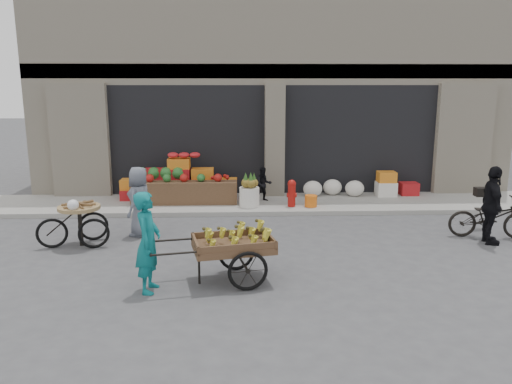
{
  "coord_description": "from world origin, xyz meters",
  "views": [
    {
      "loc": [
        -1.04,
        -9.07,
        3.26
      ],
      "look_at": [
        -0.68,
        0.85,
        1.1
      ],
      "focal_mm": 35.0,
      "sensor_mm": 36.0,
      "label": 1
    }
  ],
  "objects_px": {
    "pineapple_bin": "(249,197)",
    "orange_bucket": "(311,201)",
    "tricycle_cart": "(79,219)",
    "cyclist": "(492,205)",
    "bicycle": "(490,217)",
    "fire_hydrant": "(292,192)",
    "banana_cart": "(230,242)",
    "seated_person": "(264,184)",
    "vendor_grey": "(139,201)",
    "vendor_woman": "(148,242)"
  },
  "relations": [
    {
      "from": "fire_hydrant",
      "to": "vendor_grey",
      "type": "xyz_separation_m",
      "value": [
        -3.54,
        -2.01,
        0.26
      ]
    },
    {
      "from": "banana_cart",
      "to": "tricycle_cart",
      "type": "height_order",
      "value": "tricycle_cart"
    },
    {
      "from": "fire_hydrant",
      "to": "tricycle_cart",
      "type": "bearing_deg",
      "value": -149.88
    },
    {
      "from": "bicycle",
      "to": "cyclist",
      "type": "distance_m",
      "value": 0.58
    },
    {
      "from": "orange_bucket",
      "to": "bicycle",
      "type": "relative_size",
      "value": 0.19
    },
    {
      "from": "pineapple_bin",
      "to": "orange_bucket",
      "type": "xyz_separation_m",
      "value": [
        1.6,
        -0.1,
        -0.1
      ]
    },
    {
      "from": "fire_hydrant",
      "to": "vendor_woman",
      "type": "bearing_deg",
      "value": -119.16
    },
    {
      "from": "pineapple_bin",
      "to": "seated_person",
      "type": "xyz_separation_m",
      "value": [
        0.4,
        0.6,
        0.21
      ]
    },
    {
      "from": "bicycle",
      "to": "pineapple_bin",
      "type": "bearing_deg",
      "value": 73.47
    },
    {
      "from": "tricycle_cart",
      "to": "vendor_grey",
      "type": "distance_m",
      "value": 1.3
    },
    {
      "from": "vendor_woman",
      "to": "bicycle",
      "type": "relative_size",
      "value": 0.95
    },
    {
      "from": "banana_cart",
      "to": "orange_bucket",
      "type": "bearing_deg",
      "value": 55.02
    },
    {
      "from": "orange_bucket",
      "to": "seated_person",
      "type": "bearing_deg",
      "value": 149.74
    },
    {
      "from": "fire_hydrant",
      "to": "banana_cart",
      "type": "bearing_deg",
      "value": -108.04
    },
    {
      "from": "banana_cart",
      "to": "seated_person",
      "type": "bearing_deg",
      "value": 69.8
    },
    {
      "from": "pineapple_bin",
      "to": "tricycle_cart",
      "type": "relative_size",
      "value": 0.36
    },
    {
      "from": "banana_cart",
      "to": "tricycle_cart",
      "type": "relative_size",
      "value": 1.62
    },
    {
      "from": "fire_hydrant",
      "to": "vendor_woman",
      "type": "height_order",
      "value": "vendor_woman"
    },
    {
      "from": "seated_person",
      "to": "banana_cart",
      "type": "distance_m",
      "value": 5.41
    },
    {
      "from": "pineapple_bin",
      "to": "vendor_grey",
      "type": "height_order",
      "value": "vendor_grey"
    },
    {
      "from": "pineapple_bin",
      "to": "bicycle",
      "type": "relative_size",
      "value": 0.3
    },
    {
      "from": "orange_bucket",
      "to": "cyclist",
      "type": "xyz_separation_m",
      "value": [
        3.32,
        -2.82,
        0.54
      ]
    },
    {
      "from": "orange_bucket",
      "to": "pineapple_bin",
      "type": "bearing_deg",
      "value": 176.42
    },
    {
      "from": "seated_person",
      "to": "vendor_grey",
      "type": "bearing_deg",
      "value": -146.8
    },
    {
      "from": "pineapple_bin",
      "to": "tricycle_cart",
      "type": "height_order",
      "value": "tricycle_cart"
    },
    {
      "from": "cyclist",
      "to": "seated_person",
      "type": "bearing_deg",
      "value": 61.76
    },
    {
      "from": "seated_person",
      "to": "vendor_grey",
      "type": "distance_m",
      "value": 3.9
    },
    {
      "from": "fire_hydrant",
      "to": "bicycle",
      "type": "height_order",
      "value": "bicycle"
    },
    {
      "from": "vendor_grey",
      "to": "bicycle",
      "type": "distance_m",
      "value": 7.58
    },
    {
      "from": "orange_bucket",
      "to": "bicycle",
      "type": "height_order",
      "value": "bicycle"
    },
    {
      "from": "seated_person",
      "to": "pineapple_bin",
      "type": "bearing_deg",
      "value": -133.69
    },
    {
      "from": "vendor_grey",
      "to": "orange_bucket",
      "type": "bearing_deg",
      "value": 131.77
    },
    {
      "from": "orange_bucket",
      "to": "banana_cart",
      "type": "relative_size",
      "value": 0.14
    },
    {
      "from": "pineapple_bin",
      "to": "vendor_grey",
      "type": "relative_size",
      "value": 0.34
    },
    {
      "from": "seated_person",
      "to": "cyclist",
      "type": "bearing_deg",
      "value": -47.9
    },
    {
      "from": "pineapple_bin",
      "to": "vendor_woman",
      "type": "bearing_deg",
      "value": -108.63
    },
    {
      "from": "banana_cart",
      "to": "vendor_grey",
      "type": "distance_m",
      "value": 3.35
    },
    {
      "from": "orange_bucket",
      "to": "cyclist",
      "type": "distance_m",
      "value": 4.39
    },
    {
      "from": "orange_bucket",
      "to": "bicycle",
      "type": "xyz_separation_m",
      "value": [
        3.52,
        -2.42,
        0.18
      ]
    },
    {
      "from": "pineapple_bin",
      "to": "fire_hydrant",
      "type": "distance_m",
      "value": 1.11
    },
    {
      "from": "orange_bucket",
      "to": "cyclist",
      "type": "height_order",
      "value": "cyclist"
    },
    {
      "from": "pineapple_bin",
      "to": "bicycle",
      "type": "distance_m",
      "value": 5.71
    },
    {
      "from": "fire_hydrant",
      "to": "banana_cart",
      "type": "xyz_separation_m",
      "value": [
        -1.53,
        -4.7,
        0.18
      ]
    },
    {
      "from": "bicycle",
      "to": "fire_hydrant",
      "type": "bearing_deg",
      "value": 68.11
    },
    {
      "from": "fire_hydrant",
      "to": "seated_person",
      "type": "bearing_deg",
      "value": 137.12
    },
    {
      "from": "vendor_woman",
      "to": "bicycle",
      "type": "bearing_deg",
      "value": -64.91
    },
    {
      "from": "fire_hydrant",
      "to": "banana_cart",
      "type": "relative_size",
      "value": 0.3
    },
    {
      "from": "tricycle_cart",
      "to": "cyclist",
      "type": "height_order",
      "value": "cyclist"
    },
    {
      "from": "vendor_woman",
      "to": "bicycle",
      "type": "height_order",
      "value": "vendor_woman"
    },
    {
      "from": "fire_hydrant",
      "to": "bicycle",
      "type": "bearing_deg",
      "value": -31.55
    }
  ]
}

